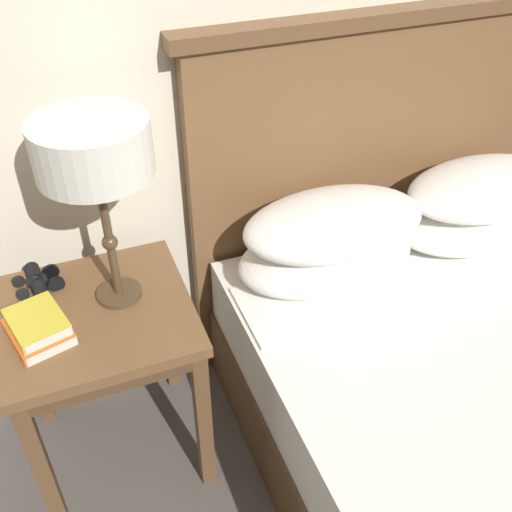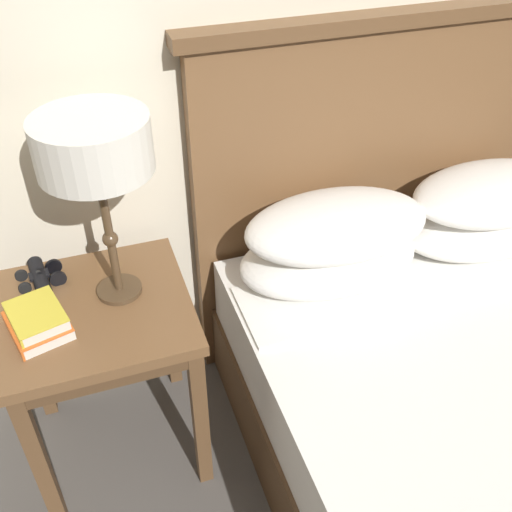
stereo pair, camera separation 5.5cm
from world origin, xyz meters
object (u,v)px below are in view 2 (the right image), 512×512
bed (498,431)px  book_stacked_on_top (36,316)px  book_on_nightstand (38,326)px  binoculars_pair (40,277)px  nightstand (100,329)px  table_lamp (94,150)px

bed → book_stacked_on_top: bearing=156.8°
book_on_nightstand → bed: bearing=-23.0°
book_on_nightstand → book_stacked_on_top: bearing=63.1°
bed → binoculars_pair: 1.42m
book_on_nightstand → binoculars_pair: bearing=84.9°
nightstand → bed: 1.20m
bed → table_lamp: bearing=148.1°
table_lamp → book_on_nightstand: table_lamp is taller
nightstand → bed: (1.04, -0.56, -0.22)m
book_on_nightstand → binoculars_pair: binoculars_pair is taller
nightstand → bed: size_ratio=0.33×
book_stacked_on_top → binoculars_pair: book_stacked_on_top is taller
nightstand → bed: bearing=-28.2°
bed → book_on_nightstand: bed is taller
book_stacked_on_top → binoculars_pair: 0.20m
book_on_nightstand → binoculars_pair: 0.21m
bed → book_stacked_on_top: size_ratio=9.86×
bed → book_on_nightstand: (-1.20, 0.51, 0.33)m
book_on_nightstand → book_stacked_on_top: book_stacked_on_top is taller
nightstand → book_stacked_on_top: book_stacked_on_top is taller
nightstand → book_on_nightstand: bearing=-162.2°
book_stacked_on_top → binoculars_pair: bearing=85.3°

